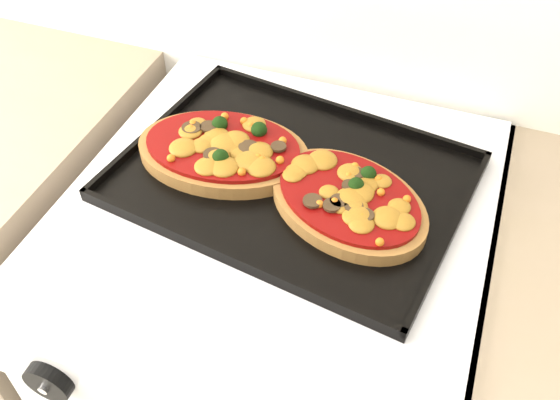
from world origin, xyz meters
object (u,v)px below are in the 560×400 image
at_px(pizza_left, 223,149).
at_px(stove, 279,364).
at_px(baking_tray, 292,176).
at_px(pizza_right, 348,200).

bearing_deg(pizza_left, stove, -21.97).
distance_m(baking_tray, pizza_right, 0.10).
xyz_separation_m(pizza_left, pizza_right, (0.20, -0.04, -0.00)).
xyz_separation_m(stove, pizza_left, (-0.10, 0.04, 0.48)).
distance_m(stove, baking_tray, 0.47).
relative_size(pizza_left, pizza_right, 1.08).
relative_size(stove, baking_tray, 1.90).
bearing_deg(baking_tray, pizza_left, -172.79).
xyz_separation_m(baking_tray, pizza_right, (0.09, -0.03, 0.02)).
bearing_deg(pizza_left, baking_tray, -1.39).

